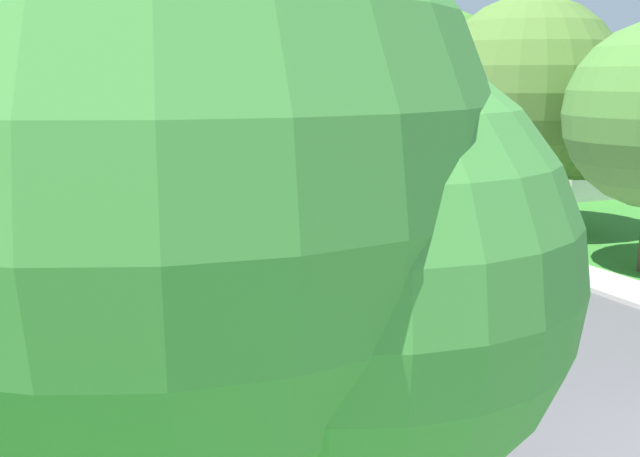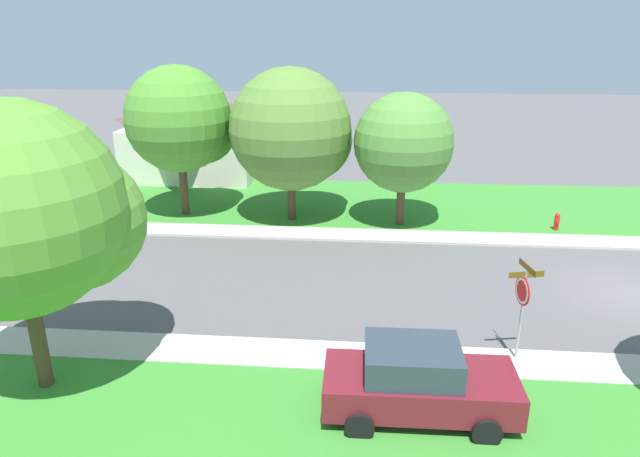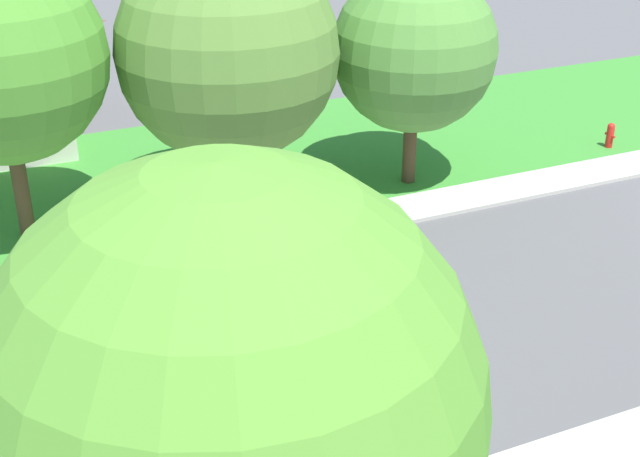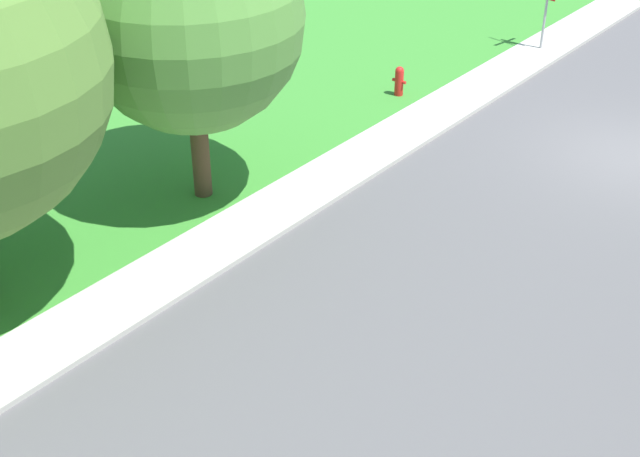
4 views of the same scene
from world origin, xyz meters
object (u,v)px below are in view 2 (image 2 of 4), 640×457
Objects in this scene: tree_sidewalk_mid at (184,122)px; fire_hydrant at (557,222)px; car_maroon_near_corner at (418,381)px; tree_across_left at (296,132)px; tree_sidewalk_near at (30,213)px; house_right_setback at (202,131)px; car_green_behind_trees at (42,192)px; stop_sign_far_corner at (523,297)px; tree_corner_large at (407,145)px.

fire_hydrant is at bearing -93.87° from tree_sidewalk_mid.
car_maroon_near_corner is 5.21× the size of fire_hydrant.
tree_across_left is 0.97× the size of tree_sidewalk_near.
tree_sidewalk_near is at bearing 128.06° from fire_hydrant.
house_right_setback is (8.74, 6.81, -1.60)m from tree_across_left.
car_green_behind_trees is at bearing 30.67° from tree_sidewalk_near.
stop_sign_far_corner reaches higher than car_maroon_near_corner.
car_green_behind_trees is 0.48× the size of house_right_setback.
car_green_behind_trees is 10.18m from house_right_setback.
stop_sign_far_corner is 22.70m from car_green_behind_trees.
car_green_behind_trees is 16.00m from tree_sidewalk_near.
stop_sign_far_corner is at bearing -120.69° from car_green_behind_trees.
tree_sidewalk_near is 20.32m from fire_hydrant.
car_green_behind_trees is 23.69m from fire_hydrant.
fire_hydrant is at bearing -21.68° from stop_sign_far_corner.
tree_across_left reaches higher than fire_hydrant.
tree_sidewalk_near is at bearing 161.59° from tree_across_left.
stop_sign_far_corner reaches higher than fire_hydrant.
stop_sign_far_corner is 0.48× the size of tree_corner_large.
stop_sign_far_corner is at bearing -147.48° from tree_across_left.
car_green_behind_trees is at bearing 50.09° from car_maroon_near_corner.
tree_sidewalk_mid is 8.85m from house_right_setback.
tree_across_left reaches higher than car_green_behind_trees.
tree_corner_large is at bearing 12.25° from stop_sign_far_corner.
tree_across_left is at bearing 85.61° from tree_corner_large.
tree_sidewalk_near is (-13.40, -0.70, 0.09)m from tree_sidewalk_mid.
fire_hydrant is (10.44, -4.15, -1.45)m from stop_sign_far_corner.
tree_across_left is at bearing 17.88° from car_maroon_near_corner.
car_green_behind_trees is 0.75× the size of tree_corner_large.
car_maroon_near_corner is 14.61m from fire_hydrant.
tree_corner_large is at bearing -128.09° from house_right_setback.
car_green_behind_trees is at bearing 88.53° from tree_across_left.
car_maroon_near_corner is 0.47× the size of house_right_setback.
car_maroon_near_corner is at bearing 178.29° from tree_corner_large.
stop_sign_far_corner is at bearing 158.32° from fire_hydrant.
tree_across_left is 13.82m from tree_sidewalk_near.
house_right_setback is at bearing -33.22° from car_green_behind_trees.
tree_sidewalk_near reaches higher than stop_sign_far_corner.
tree_corner_large is 7.24m from fire_hydrant.
stop_sign_far_corner is 0.64× the size of car_maroon_near_corner.
house_right_setback is (21.85, 2.45, -2.03)m from tree_sidewalk_near.
tree_sidewalk_mid reaches higher than car_green_behind_trees.
tree_sidewalk_mid is at bearing 86.18° from tree_corner_large.
tree_corner_large reaches higher than stop_sign_far_corner.
tree_corner_large reaches higher than house_right_setback.
tree_corner_large is (-0.69, -17.14, 2.70)m from car_green_behind_trees.
car_green_behind_trees and car_maroon_near_corner have the same top height.
tree_across_left is at bearing -18.41° from tree_sidewalk_near.
car_maroon_near_corner is at bearing -153.41° from house_right_setback.
tree_sidewalk_mid is at bearing 34.16° from car_maroon_near_corner.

